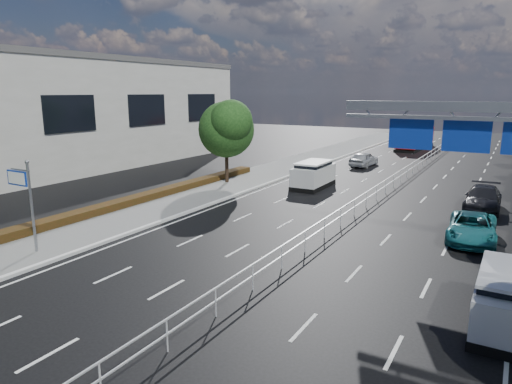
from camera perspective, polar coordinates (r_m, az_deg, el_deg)
The scene contains 16 objects.
ground at distance 16.22m, azimuth -3.35°, elevation -14.13°, with size 160.00×160.00×0.00m, color black.
sidewalk_near at distance 24.06m, azimuth -27.09°, elevation -6.34°, with size 5.00×140.00×0.14m, color slate.
kerb_near at distance 22.08m, azimuth -23.48°, elevation -7.62°, with size 0.25×140.00×0.15m, color silver.
median_fence at distance 36.14m, azimuth 16.57°, elevation 1.18°, with size 0.05×85.00×1.02m.
hedge_near at distance 28.18m, azimuth -20.70°, elevation -2.54°, with size 1.00×36.00×0.44m, color black.
toilet_sign at distance 22.91m, azimuth -27.04°, elevation 0.23°, with size 1.62×0.18×4.34m.
overhead_gantry at distance 22.24m, azimuth 26.74°, elevation 6.88°, with size 10.24×0.38×7.45m.
near_building at distance 48.54m, azimuth -21.97°, elevation 8.88°, with size 12.00×38.00×10.00m, color #BAB6A7.
near_tree_back at distance 36.18m, azimuth -3.69°, elevation 8.22°, with size 4.84×4.51×6.69m.
white_minivan at distance 35.44m, azimuth 7.18°, elevation 2.16°, with size 2.06×4.68×2.02m.
red_bus at distance 62.91m, azimuth 19.29°, elevation 6.60°, with size 2.98×10.51×3.11m.
near_car_silver at distance 46.52m, azimuth 13.34°, elevation 4.04°, with size 1.74×4.33×1.47m, color #A0A2A7.
near_car_dark at distance 71.85m, azimuth 17.79°, elevation 6.65°, with size 1.59×4.57×1.50m, color black.
silver_minivan at distance 16.60m, azimuth 29.05°, elevation -11.67°, with size 1.92×4.47×1.85m.
parked_car_teal at distance 25.02m, azimuth 25.39°, elevation -4.06°, with size 2.20×4.78×1.33m, color #196871.
parked_car_dark at distance 31.80m, azimuth 26.51°, elevation -0.72°, with size 2.05×5.04×1.46m, color black.
Camera 1 is at (8.02, -12.09, 7.24)m, focal length 32.00 mm.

